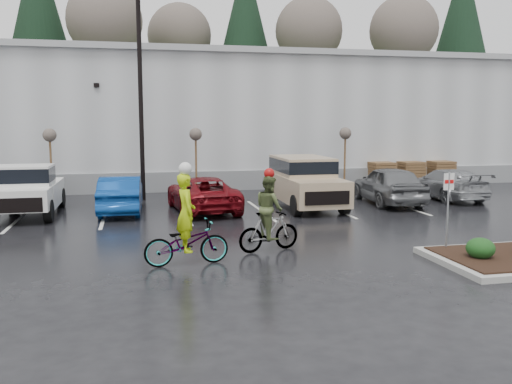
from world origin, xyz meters
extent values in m
plane|color=black|center=(0.00, 0.00, 0.00)|extent=(120.00, 120.00, 0.00)
cube|color=#A7AAAC|center=(0.00, 22.00, 3.50)|extent=(60.00, 15.00, 7.00)
cube|color=slate|center=(0.00, 14.45, 0.50)|extent=(60.00, 0.12, 1.00)
cube|color=#999B9E|center=(0.00, 22.00, 7.05)|extent=(60.50, 15.50, 0.30)
cube|color=#1A3616|center=(0.00, 45.00, 3.00)|extent=(80.00, 25.00, 6.00)
cylinder|color=black|center=(-4.00, 12.00, 4.50)|extent=(0.20, 0.20, 9.00)
cylinder|color=brown|center=(-8.00, 13.00, 1.40)|extent=(0.10, 0.10, 2.80)
sphere|color=#443F37|center=(-8.00, 13.00, 2.90)|extent=(0.60, 0.60, 0.60)
cylinder|color=brown|center=(-1.50, 13.00, 1.40)|extent=(0.10, 0.10, 2.80)
sphere|color=#443F37|center=(-1.50, 13.00, 2.90)|extent=(0.60, 0.60, 0.60)
cylinder|color=brown|center=(6.00, 13.00, 1.40)|extent=(0.10, 0.10, 2.80)
sphere|color=#443F37|center=(6.00, 13.00, 2.90)|extent=(0.60, 0.60, 0.60)
cube|color=brown|center=(8.50, 14.00, 0.68)|extent=(1.20, 1.20, 1.35)
cube|color=brown|center=(10.20, 14.00, 0.68)|extent=(1.20, 1.20, 1.35)
cube|color=brown|center=(12.00, 14.00, 0.68)|extent=(1.20, 1.20, 1.35)
ellipsoid|color=#123412|center=(4.00, -1.00, 0.41)|extent=(0.70, 0.70, 0.52)
cylinder|color=gray|center=(3.80, 0.20, 1.10)|extent=(0.05, 0.05, 2.20)
cube|color=white|center=(3.80, 0.20, 1.95)|extent=(0.30, 0.02, 0.45)
cube|color=red|center=(3.80, 0.19, 1.95)|extent=(0.26, 0.02, 0.10)
imported|color=navy|center=(-4.89, 8.80, 0.72)|extent=(1.67, 4.40, 1.43)
imported|color=#65090F|center=(-1.76, 8.49, 0.68)|extent=(2.66, 5.08, 1.36)
imported|color=slate|center=(6.28, 8.65, 0.81)|extent=(2.29, 4.91, 1.63)
imported|color=#95989C|center=(9.47, 9.35, 0.69)|extent=(1.94, 4.74, 1.37)
imported|color=#3F3F44|center=(-3.13, 0.57, 0.55)|extent=(2.18, 0.97, 1.11)
imported|color=#A7CC0B|center=(-3.13, 0.57, 1.32)|extent=(0.54, 0.75, 1.94)
sphere|color=silver|center=(-3.13, 0.57, 2.40)|extent=(0.32, 0.32, 0.32)
imported|color=#3F3F44|center=(-0.79, 1.50, 0.55)|extent=(1.83, 0.96, 1.10)
imported|color=#46532C|center=(-0.79, 1.50, 1.22)|extent=(0.67, 0.93, 1.73)
sphere|color=#990C0C|center=(-0.79, 1.50, 2.14)|extent=(0.29, 0.29, 0.29)
camera|label=1|loc=(-4.31, -12.60, 3.58)|focal=38.00mm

